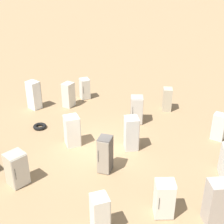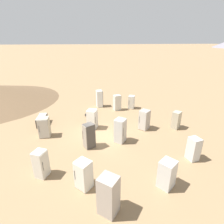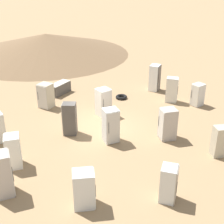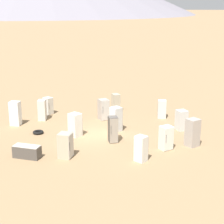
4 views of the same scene
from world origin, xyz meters
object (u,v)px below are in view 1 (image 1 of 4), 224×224
discarded_fridge_4 (167,99)px  discarded_fridge_7 (69,95)px  discarded_fridge_0 (137,110)px  discarded_fridge_11 (34,95)px  discarded_fridge_5 (131,133)px  discarded_fridge_2 (72,131)px  discarded_fridge_6 (105,154)px  discarded_fridge_8 (219,127)px  scrap_tire (40,126)px  discarded_fridge_1 (85,89)px  discarded_fridge_13 (17,169)px  discarded_fridge_3 (100,214)px  discarded_fridge_9 (164,199)px  discarded_fridge_14 (216,202)px

discarded_fridge_4 → discarded_fridge_7: (-5.40, -3.43, 0.08)m
discarded_fridge_0 → discarded_fridge_11: discarded_fridge_11 is taller
discarded_fridge_0 → discarded_fridge_5: discarded_fridge_5 is taller
discarded_fridge_2 → discarded_fridge_5: (2.65, 1.55, 0.06)m
discarded_fridge_4 → discarded_fridge_6: size_ratio=0.85×
discarded_fridge_5 → discarded_fridge_8: (3.21, 3.63, -0.14)m
discarded_fridge_8 → scrap_tire: size_ratio=1.92×
discarded_fridge_1 → discarded_fridge_2: bearing=66.3°
discarded_fridge_8 → discarded_fridge_13: bearing=-126.6°
discarded_fridge_3 → discarded_fridge_7: size_ratio=0.95×
discarded_fridge_0 → discarded_fridge_9: bearing=95.7°
discarded_fridge_13 → discarded_fridge_8: bearing=155.1°
discarded_fridge_5 → discarded_fridge_9: bearing=5.0°
discarded_fridge_7 → discarded_fridge_14: (11.36, -4.03, 0.10)m
discarded_fridge_1 → discarded_fridge_4: bearing=139.2°
discarded_fridge_5 → discarded_fridge_8: size_ratio=1.20×
discarded_fridge_5 → discarded_fridge_14: discarded_fridge_14 is taller
discarded_fridge_13 → scrap_tire: 4.96m
discarded_fridge_4 → discarded_fridge_13: size_ratio=0.96×
discarded_fridge_9 → discarded_fridge_13: 6.31m
discarded_fridge_8 → discarded_fridge_11: (-10.90, -3.44, 0.18)m
discarded_fridge_4 → discarded_fridge_5: size_ratio=0.84×
discarded_fridge_8 → discarded_fridge_6: bearing=-122.6°
discarded_fridge_6 → discarded_fridge_8: 6.67m
discarded_fridge_8 → scrap_tire: discarded_fridge_8 is taller
discarded_fridge_1 → discarded_fridge_5: 7.00m
discarded_fridge_9 → discarded_fridge_0: bearing=-87.3°
discarded_fridge_2 → discarded_fridge_4: size_ratio=1.11×
discarded_fridge_5 → discarded_fridge_7: size_ratio=1.08×
discarded_fridge_6 → scrap_tire: (-5.48, 0.83, -0.77)m
discarded_fridge_4 → discarded_fridge_11: bearing=-175.6°
scrap_tire → discarded_fridge_9: bearing=-10.6°
discarded_fridge_3 → discarded_fridge_11: bearing=-175.2°
discarded_fridge_1 → discarded_fridge_4: (5.43, 1.80, 0.03)m
discarded_fridge_13 → scrap_tire: bearing=-134.7°
scrap_tire → discarded_fridge_3: bearing=-26.3°
discarded_fridge_4 → discarded_fridge_0: bearing=-134.6°
discarded_fridge_2 → discarded_fridge_14: bearing=26.4°
discarded_fridge_13 → scrap_tire: (-3.05, 3.86, -0.67)m
discarded_fridge_11 → scrap_tire: size_ratio=2.40×
discarded_fridge_5 → discarded_fridge_11: discarded_fridge_11 is taller
discarded_fridge_13 → discarded_fridge_7: bearing=-144.8°
discarded_fridge_1 → discarded_fridge_4: discarded_fridge_4 is taller
discarded_fridge_9 → discarded_fridge_11: size_ratio=0.83×
discarded_fridge_1 → discarded_fridge_3: size_ratio=0.92×
discarded_fridge_1 → discarded_fridge_2: size_ratio=0.87×
discarded_fridge_1 → scrap_tire: bearing=39.8°
scrap_tire → discarded_fridge_11: bearing=144.7°
discarded_fridge_7 → discarded_fridge_13: 7.98m
discarded_fridge_3 → discarded_fridge_5: size_ratio=0.88×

